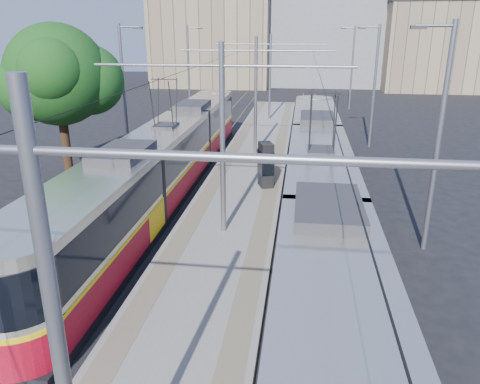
# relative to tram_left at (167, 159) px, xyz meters

# --- Properties ---
(ground) EXTENTS (160.00, 160.00, 0.00)m
(ground) POSITION_rel_tram_left_xyz_m (3.60, -12.98, -1.71)
(ground) COLOR black
(ground) RESTS_ON ground
(platform) EXTENTS (4.00, 50.00, 0.30)m
(platform) POSITION_rel_tram_left_xyz_m (3.60, 4.02, -1.56)
(platform) COLOR gray
(platform) RESTS_ON ground
(tactile_strip_left) EXTENTS (0.70, 50.00, 0.01)m
(tactile_strip_left) POSITION_rel_tram_left_xyz_m (2.15, 4.02, -1.40)
(tactile_strip_left) COLOR gray
(tactile_strip_left) RESTS_ON platform
(tactile_strip_right) EXTENTS (0.70, 50.00, 0.01)m
(tactile_strip_right) POSITION_rel_tram_left_xyz_m (5.05, 4.02, -1.40)
(tactile_strip_right) COLOR gray
(tactile_strip_right) RESTS_ON platform
(rails) EXTENTS (8.71, 70.00, 0.03)m
(rails) POSITION_rel_tram_left_xyz_m (3.60, 4.02, -1.69)
(rails) COLOR gray
(rails) RESTS_ON ground
(tram_left) EXTENTS (2.43, 27.91, 5.50)m
(tram_left) POSITION_rel_tram_left_xyz_m (0.00, 0.00, 0.00)
(tram_left) COLOR black
(tram_left) RESTS_ON ground
(tram_right) EXTENTS (2.43, 31.45, 5.50)m
(tram_right) POSITION_rel_tram_left_xyz_m (7.20, -3.88, 0.15)
(tram_right) COLOR black
(tram_right) RESTS_ON ground
(catenary) EXTENTS (9.20, 70.00, 7.00)m
(catenary) POSITION_rel_tram_left_xyz_m (3.60, 1.17, 2.81)
(catenary) COLOR gray
(catenary) RESTS_ON platform
(street_lamps) EXTENTS (15.18, 38.22, 8.00)m
(street_lamps) POSITION_rel_tram_left_xyz_m (3.60, 8.02, 2.47)
(street_lamps) COLOR gray
(street_lamps) RESTS_ON ground
(shelter) EXTENTS (0.91, 1.14, 2.20)m
(shelter) POSITION_rel_tram_left_xyz_m (4.77, 0.64, -0.26)
(shelter) COLOR black
(shelter) RESTS_ON platform
(tree) EXTENTS (5.54, 5.12, 8.04)m
(tree) POSITION_rel_tram_left_xyz_m (-5.41, 1.24, 3.73)
(tree) COLOR #382314
(tree) RESTS_ON ground
(building_left) EXTENTS (16.32, 12.24, 15.13)m
(building_left) POSITION_rel_tram_left_xyz_m (-6.40, 47.02, 5.87)
(building_left) COLOR #998968
(building_left) RESTS_ON ground
(building_centre) EXTENTS (18.36, 14.28, 13.72)m
(building_centre) POSITION_rel_tram_left_xyz_m (9.60, 51.02, 5.16)
(building_centre) COLOR gray
(building_centre) RESTS_ON ground
(building_right) EXTENTS (14.28, 10.20, 11.30)m
(building_right) POSITION_rel_tram_left_xyz_m (23.60, 45.02, 3.95)
(building_right) COLOR #998968
(building_right) RESTS_ON ground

